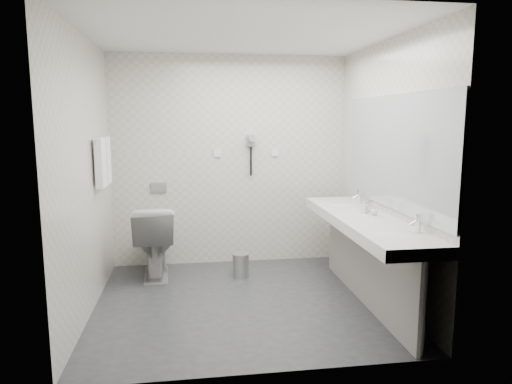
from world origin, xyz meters
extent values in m
plane|color=#2F2F34|center=(0.00, 0.00, 0.00)|extent=(2.80, 2.80, 0.00)
plane|color=silver|center=(0.00, 0.00, 2.50)|extent=(2.80, 2.80, 0.00)
plane|color=beige|center=(0.00, 1.30, 1.25)|extent=(2.80, 0.00, 2.80)
plane|color=beige|center=(0.00, -1.30, 1.25)|extent=(2.80, 0.00, 2.80)
plane|color=beige|center=(-1.40, 0.00, 1.25)|extent=(0.00, 2.60, 2.60)
plane|color=beige|center=(1.40, 0.00, 1.25)|extent=(0.00, 2.60, 2.60)
cube|color=silver|center=(1.12, -0.20, 0.80)|extent=(0.55, 2.20, 0.10)
cube|color=gray|center=(1.15, -0.20, 0.38)|extent=(0.03, 2.15, 0.75)
cylinder|color=silver|center=(1.18, -1.24, 0.38)|extent=(0.06, 0.06, 0.75)
cylinder|color=silver|center=(1.18, 0.84, 0.38)|extent=(0.06, 0.06, 0.75)
cube|color=#B2BCC6|center=(1.39, -0.20, 1.45)|extent=(0.02, 2.20, 1.05)
ellipsoid|color=white|center=(1.12, -0.85, 0.83)|extent=(0.40, 0.31, 0.05)
ellipsoid|color=white|center=(1.12, 0.45, 0.83)|extent=(0.40, 0.31, 0.05)
cylinder|color=silver|center=(1.32, -0.85, 0.92)|extent=(0.04, 0.04, 0.15)
cylinder|color=silver|center=(1.32, 0.45, 0.92)|extent=(0.04, 0.04, 0.15)
imported|color=beige|center=(1.18, -0.05, 0.91)|extent=(0.07, 0.07, 0.12)
imported|color=beige|center=(1.24, -0.15, 0.89)|extent=(0.09, 0.09, 0.08)
cylinder|color=silver|center=(1.28, 0.03, 0.90)|extent=(0.07, 0.07, 0.11)
imported|color=white|center=(-0.89, 0.89, 0.41)|extent=(0.49, 0.82, 0.81)
cube|color=#B2B5BA|center=(-0.85, 1.29, 0.95)|extent=(0.18, 0.02, 0.12)
cylinder|color=#B2B5BA|center=(0.06, 0.70, 0.13)|extent=(0.19, 0.19, 0.26)
cylinder|color=#B2B5BA|center=(0.06, 0.70, 0.26)|extent=(0.18, 0.18, 0.02)
cylinder|color=silver|center=(-1.35, 0.55, 1.55)|extent=(0.02, 0.62, 0.02)
cube|color=white|center=(-1.34, 0.41, 1.33)|extent=(0.07, 0.24, 0.48)
cube|color=white|center=(-1.34, 0.69, 1.33)|extent=(0.07, 0.24, 0.48)
cube|color=#939297|center=(0.25, 1.27, 1.50)|extent=(0.10, 0.04, 0.14)
cylinder|color=#939297|center=(0.25, 1.20, 1.53)|extent=(0.08, 0.14, 0.08)
cylinder|color=black|center=(0.25, 1.26, 1.25)|extent=(0.02, 0.02, 0.35)
cube|color=white|center=(-0.15, 1.29, 1.35)|extent=(0.09, 0.02, 0.09)
cube|color=white|center=(0.55, 1.29, 1.35)|extent=(0.09, 0.02, 0.09)
camera|label=1|loc=(-0.49, -4.25, 1.75)|focal=32.48mm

